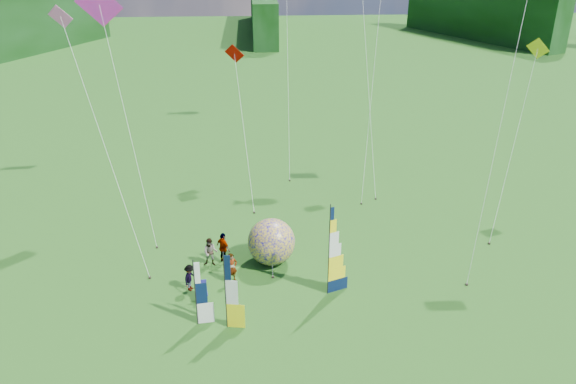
{
  "coord_description": "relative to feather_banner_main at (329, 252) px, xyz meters",
  "views": [
    {
      "loc": [
        -2.72,
        -21.0,
        17.15
      ],
      "look_at": [
        -1.0,
        4.0,
        5.5
      ],
      "focal_mm": 35.0,
      "sensor_mm": 36.0,
      "label": 1
    }
  ],
  "objects": [
    {
      "name": "ground",
      "position": [
        -1.01,
        -3.12,
        -2.51
      ],
      "size": [
        220.0,
        220.0,
        0.0
      ],
      "primitive_type": "plane",
      "color": "#3C6A25",
      "rests_on": "ground"
    },
    {
      "name": "side_banner_left",
      "position": [
        -5.14,
        -2.38,
        -0.51
      ],
      "size": [
        1.1,
        0.29,
        3.99
      ],
      "primitive_type": null,
      "rotation": [
        0.0,
        0.0,
        -0.17
      ],
      "color": "yellow",
      "rests_on": "ground"
    },
    {
      "name": "spectator_c",
      "position": [
        -7.14,
        0.83,
        -1.76
      ],
      "size": [
        0.69,
        1.03,
        1.5
      ],
      "primitive_type": "imported",
      "rotation": [
        0.0,
        0.0,
        1.19
      ],
      "color": "#66594C",
      "rests_on": "ground"
    },
    {
      "name": "bol_inflatable",
      "position": [
        -2.78,
        3.25,
        -1.17
      ],
      "size": [
        3.33,
        3.33,
        2.68
      ],
      "primitive_type": "sphere",
      "rotation": [
        0.0,
        0.0,
        0.29
      ],
      "color": "#090282",
      "rests_on": "ground"
    },
    {
      "name": "small_kite_green",
      "position": [
        -0.77,
        19.66,
        8.18
      ],
      "size": [
        2.96,
        12.61,
        21.36
      ],
      "primitive_type": null,
      "rotation": [
        0.0,
        0.0,
        0.0
      ],
      "color": "green",
      "rests_on": "ground"
    },
    {
      "name": "small_kite_yellow",
      "position": [
        12.76,
        8.07,
        3.21
      ],
      "size": [
        9.9,
        11.56,
        11.44
      ],
      "primitive_type": null,
      "rotation": [
        0.0,
        0.0,
        -0.34
      ],
      "color": "#FFF117",
      "rests_on": "ground"
    },
    {
      "name": "kite_parafoil",
      "position": [
        9.7,
        3.94,
        6.26
      ],
      "size": [
        10.41,
        12.77,
        17.53
      ],
      "primitive_type": null,
      "rotation": [
        0.0,
        0.0,
        -0.21
      ],
      "color": "#B62A00",
      "rests_on": "ground"
    },
    {
      "name": "kite_rainbow_delta",
      "position": [
        -11.11,
        8.67,
        5.22
      ],
      "size": [
        11.52,
        13.45,
        15.45
      ],
      "primitive_type": null,
      "rotation": [
        0.0,
        0.0,
        0.4
      ],
      "color": "#FA0532",
      "rests_on": "ground"
    },
    {
      "name": "camp_chair",
      "position": [
        -6.47,
        -0.18,
        -1.97
      ],
      "size": [
        0.72,
        0.72,
        1.07
      ],
      "primitive_type": null,
      "rotation": [
        0.0,
        0.0,
        0.17
      ],
      "color": "navy",
      "rests_on": "ground"
    },
    {
      "name": "feather_banner_main",
      "position": [
        0.0,
        0.0,
        0.0
      ],
      "size": [
        1.29,
        0.59,
        5.01
      ],
      "primitive_type": null,
      "rotation": [
        0.0,
        0.0,
        0.38
      ],
      "color": "#09173B",
      "rests_on": "ground"
    },
    {
      "name": "small_kite_red",
      "position": [
        -4.24,
        13.45,
        2.63
      ],
      "size": [
        5.27,
        10.76,
        10.26
      ],
      "primitive_type": null,
      "rotation": [
        0.0,
        0.0,
        -0.18
      ],
      "color": "#BC0700",
      "rests_on": "ground"
    },
    {
      "name": "small_kite_pink",
      "position": [
        -11.89,
        5.81,
        4.46
      ],
      "size": [
        7.85,
        10.31,
        13.93
      ],
      "primitive_type": null,
      "rotation": [
        0.0,
        0.0,
        -0.08
      ],
      "color": "pink",
      "rests_on": "ground"
    },
    {
      "name": "spectator_b",
      "position": [
        -6.21,
        3.19,
        -1.66
      ],
      "size": [
        0.85,
        0.48,
        1.68
      ],
      "primitive_type": "imported",
      "rotation": [
        0.0,
        0.0,
        -0.1
      ],
      "color": "#66594C",
      "rests_on": "ground"
    },
    {
      "name": "side_banner_far",
      "position": [
        -6.56,
        -2.05,
        -0.78
      ],
      "size": [
        1.02,
        0.22,
        3.45
      ],
      "primitive_type": null,
      "rotation": [
        0.0,
        0.0,
        0.12
      ],
      "color": "white",
      "rests_on": "ground"
    },
    {
      "name": "small_kite_orange",
      "position": [
        4.89,
        14.36,
        5.35
      ],
      "size": [
        7.5,
        11.36,
        15.7
      ],
      "primitive_type": null,
      "rotation": [
        0.0,
        0.0,
        -0.29
      ],
      "color": "#FF7300",
      "rests_on": "ground"
    },
    {
      "name": "spectator_d",
      "position": [
        -5.49,
        3.48,
        -1.58
      ],
      "size": [
        1.04,
        1.11,
        1.85
      ],
      "primitive_type": "imported",
      "rotation": [
        0.0,
        0.0,
        2.27
      ],
      "color": "#66594C",
      "rests_on": "ground"
    },
    {
      "name": "treeline_ring",
      "position": [
        -1.01,
        -3.12,
        1.49
      ],
      "size": [
        210.0,
        210.0,
        8.0
      ],
      "primitive_type": null,
      "color": "#1E4E22",
      "rests_on": "ground"
    },
    {
      "name": "spectator_a",
      "position": [
        -4.97,
        1.49,
        -1.66
      ],
      "size": [
        0.74,
        0.67,
        1.69
      ],
      "primitive_type": "imported",
      "rotation": [
        0.0,
        0.0,
        0.57
      ],
      "color": "#66594C",
      "rests_on": "ground"
    },
    {
      "name": "kite_whale",
      "position": [
        4.73,
        16.9,
        8.12
      ],
      "size": [
        8.83,
        14.6,
        21.26
      ],
      "primitive_type": null,
      "rotation": [
        0.0,
        0.0,
        -0.42
      ],
      "color": "black",
      "rests_on": "ground"
    }
  ]
}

